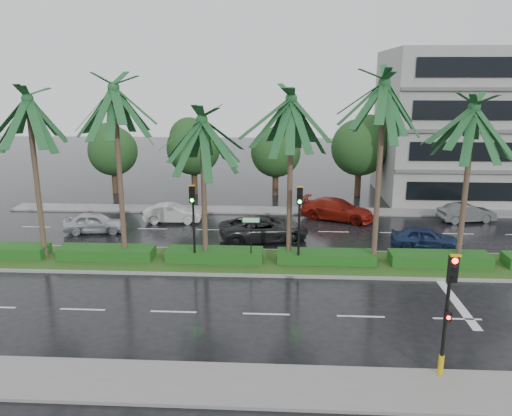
# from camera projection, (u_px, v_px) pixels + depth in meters

# --- Properties ---
(ground) EXTENTS (120.00, 120.00, 0.00)m
(ground) POSITION_uv_depth(u_px,v_px,m) (270.00, 270.00, 26.09)
(ground) COLOR black
(ground) RESTS_ON ground
(near_sidewalk) EXTENTS (40.00, 2.40, 0.12)m
(near_sidewalk) POSITION_uv_depth(u_px,v_px,m) (261.00, 386.00, 16.22)
(near_sidewalk) COLOR slate
(near_sidewalk) RESTS_ON ground
(far_sidewalk) EXTENTS (40.00, 2.00, 0.12)m
(far_sidewalk) POSITION_uv_depth(u_px,v_px,m) (274.00, 210.00, 37.67)
(far_sidewalk) COLOR slate
(far_sidewalk) RESTS_ON ground
(median) EXTENTS (36.00, 4.00, 0.15)m
(median) POSITION_uv_depth(u_px,v_px,m) (270.00, 262.00, 27.04)
(median) COLOR gray
(median) RESTS_ON ground
(hedge) EXTENTS (35.20, 1.40, 0.60)m
(hedge) POSITION_uv_depth(u_px,v_px,m) (270.00, 256.00, 26.94)
(hedge) COLOR #164E19
(hedge) RESTS_ON median
(lane_markings) EXTENTS (34.00, 13.06, 0.01)m
(lane_markings) POSITION_uv_depth(u_px,v_px,m) (328.00, 275.00, 25.52)
(lane_markings) COLOR silver
(lane_markings) RESTS_ON ground
(palm_row) EXTENTS (26.30, 4.20, 10.20)m
(palm_row) POSITION_uv_depth(u_px,v_px,m) (246.00, 113.00, 25.10)
(palm_row) COLOR #3D2D23
(palm_row) RESTS_ON median
(signal_near) EXTENTS (0.34, 0.45, 4.36)m
(signal_near) POSITION_uv_depth(u_px,v_px,m) (448.00, 310.00, 16.07)
(signal_near) COLOR black
(signal_near) RESTS_ON near_sidewalk
(signal_median_left) EXTENTS (0.34, 0.42, 4.36)m
(signal_median_left) POSITION_uv_depth(u_px,v_px,m) (193.00, 213.00, 25.83)
(signal_median_left) COLOR black
(signal_median_left) RESTS_ON median
(signal_median_right) EXTENTS (0.34, 0.42, 4.36)m
(signal_median_right) POSITION_uv_depth(u_px,v_px,m) (299.00, 214.00, 25.54)
(signal_median_right) COLOR black
(signal_median_right) RESTS_ON median
(street_sign) EXTENTS (0.95, 0.09, 2.60)m
(street_sign) POSITION_uv_depth(u_px,v_px,m) (251.00, 229.00, 26.07)
(street_sign) COLOR black
(street_sign) RESTS_ON median
(bg_trees) EXTENTS (32.85, 5.49, 7.93)m
(bg_trees) POSITION_uv_depth(u_px,v_px,m) (307.00, 143.00, 41.82)
(bg_trees) COLOR #312816
(bg_trees) RESTS_ON ground
(building) EXTENTS (16.00, 10.00, 12.00)m
(building) POSITION_uv_depth(u_px,v_px,m) (482.00, 125.00, 41.06)
(building) COLOR gray
(building) RESTS_ON ground
(car_silver) EXTENTS (1.99, 4.06, 1.33)m
(car_silver) POSITION_uv_depth(u_px,v_px,m) (95.00, 223.00, 32.33)
(car_silver) COLOR silver
(car_silver) RESTS_ON ground
(car_white) EXTENTS (1.57, 3.97, 1.29)m
(car_white) POSITION_uv_depth(u_px,v_px,m) (173.00, 213.00, 34.64)
(car_white) COLOR #B9B9B9
(car_white) RESTS_ON ground
(car_darkgrey) EXTENTS (3.86, 5.97, 1.53)m
(car_darkgrey) POSITION_uv_depth(u_px,v_px,m) (264.00, 229.00, 30.73)
(car_darkgrey) COLOR #232426
(car_darkgrey) RESTS_ON ground
(car_red) EXTENTS (3.90, 5.57, 1.50)m
(car_red) POSITION_uv_depth(u_px,v_px,m) (337.00, 209.00, 35.30)
(car_red) COLOR maroon
(car_red) RESTS_ON ground
(car_blue) EXTENTS (2.06, 4.04, 1.32)m
(car_blue) POSITION_uv_depth(u_px,v_px,m) (424.00, 238.00, 29.31)
(car_blue) COLOR navy
(car_blue) RESTS_ON ground
(car_grey) EXTENTS (2.05, 4.08, 1.28)m
(car_grey) POSITION_uv_depth(u_px,v_px,m) (467.00, 213.00, 34.79)
(car_grey) COLOR #505354
(car_grey) RESTS_ON ground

